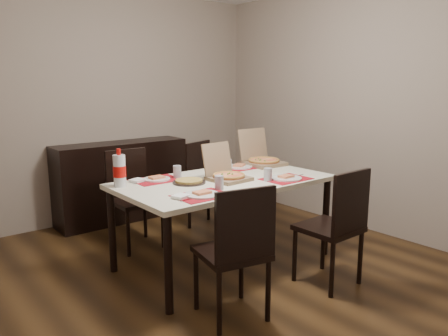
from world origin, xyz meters
The scene contains 18 objects.
ground centered at (0.00, 0.00, -0.01)m, with size 3.80×4.00×0.02m, color #402913.
room_walls centered at (0.00, 0.43, 1.73)m, with size 3.84×4.02×2.62m.
sideboard centered at (0.00, 1.78, 0.45)m, with size 1.50×0.40×0.90m, color black.
dining_table centered at (0.13, 0.08, 0.68)m, with size 1.80×1.00×0.75m.
chair_near_left centered at (-0.41, -0.72, 0.51)m, with size 0.50×0.50×0.93m.
chair_near_right centered at (0.52, -0.81, 0.51)m, with size 0.42×0.42×0.93m.
chair_far_left centered at (-0.28, 0.98, 0.51)m, with size 0.43×0.43×0.93m.
chair_far_right centered at (0.62, 0.98, 0.51)m, with size 0.53×0.53×0.93m.
setting_near_left centered at (-0.30, -0.22, 0.77)m, with size 0.48×0.30×0.11m.
setting_near_right centered at (0.51, -0.23, 0.77)m, with size 0.47×0.30×0.11m.
setting_far_left centered at (-0.30, 0.41, 0.77)m, with size 0.44×0.30×0.11m.
setting_far_right centered at (0.52, 0.37, 0.77)m, with size 0.50×0.30×0.11m.
napkin_loose centered at (0.23, -0.04, 0.76)m, with size 0.12×0.11×0.02m, color white.
pizza_box_center centered at (0.13, 0.05, 0.80)m, with size 0.32×0.36×0.31m.
pizza_box_right centered at (0.85, 0.37, 0.81)m, with size 0.37×0.40×0.35m.
faina_plate centered at (-0.18, 0.15, 0.76)m, with size 0.27×0.27×0.03m.
dip_bowl centered at (0.23, 0.31, 0.76)m, with size 0.12×0.12×0.03m, color white.
soda_bottle centered at (-0.67, 0.40, 0.88)m, with size 0.10×0.10×0.30m.
Camera 1 is at (-2.16, -2.75, 1.57)m, focal length 35.00 mm.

